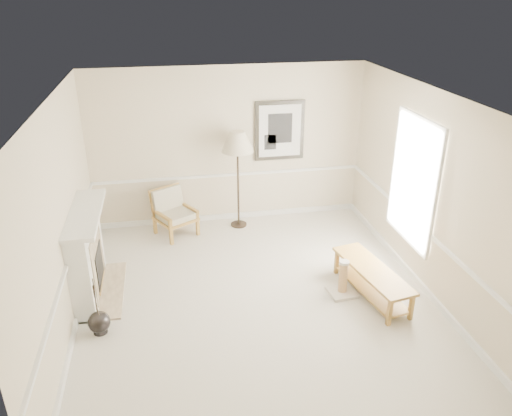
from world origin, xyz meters
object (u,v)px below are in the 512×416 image
Objects in this scene: bench at (372,277)px; scratching_post at (343,284)px; floor_vase at (99,323)px; armchair at (172,210)px; floor_lamp at (238,144)px.

scratching_post reaches higher than bench.
floor_vase is 0.94× the size of armchair.
bench is 2.89× the size of scratching_post.
floor_vase reaches higher than armchair.
floor_lamp is at bearing 50.76° from floor_vase.
floor_vase is 0.53× the size of bench.
floor_lamp reaches higher than scratching_post.
floor_vase is at bearing -177.49° from bench.
floor_lamp is 3.10m from scratching_post.
scratching_post is (3.41, 0.26, 0.02)m from floor_vase.
floor_lamp is (1.21, 0.07, 1.13)m from armchair.
scratching_post is at bearing -65.50° from floor_lamp.
floor_lamp is at bearing 114.50° from scratching_post.
bench is (1.55, -2.61, -1.29)m from floor_lamp.
armchair is at bearing 137.36° from bench.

